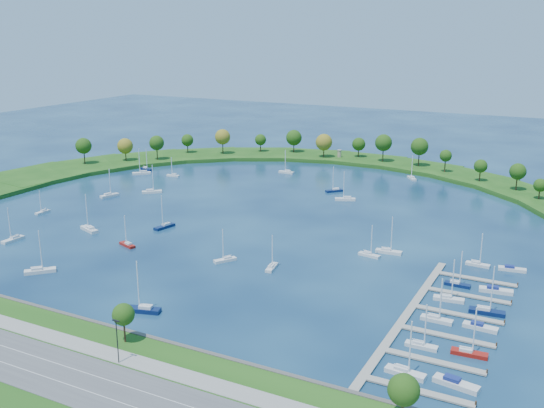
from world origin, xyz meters
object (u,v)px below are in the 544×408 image
at_px(moored_boat_20, 369,254).
at_px(moored_boat_9, 40,270).
at_px(moored_boat_4, 345,198).
at_px(moored_boat_13, 142,172).
at_px(moored_boat_8, 286,172).
at_px(dock_system, 435,321).
at_px(docked_boat_0, 405,371).
at_px(moored_boat_14, 272,266).
at_px(moored_boat_15, 412,178).
at_px(moored_boat_2, 389,251).
at_px(moored_boat_12, 13,239).
at_px(docked_boat_8, 457,283).
at_px(moored_boat_3, 334,190).
at_px(moored_boat_18, 152,191).
at_px(docked_boat_5, 480,327).
at_px(docked_boat_10, 478,263).
at_px(docked_boat_1, 456,383).
at_px(moored_boat_0, 43,211).
at_px(moored_boat_11, 225,259).
at_px(moored_boat_10, 127,244).
at_px(moored_boat_21, 143,308).
at_px(docked_boat_2, 421,344).
at_px(moored_boat_1, 146,168).
at_px(docked_boat_9, 496,290).
at_px(moored_boat_5, 89,228).
at_px(docked_boat_6, 449,298).
at_px(docked_boat_11, 512,269).
at_px(docked_boat_4, 437,318).
at_px(docked_boat_3, 469,352).
at_px(moored_boat_6, 165,226).
at_px(harbor_tower, 339,153).
at_px(moored_boat_16, 109,195).
at_px(moored_boat_19, 173,175).

bearing_deg(moored_boat_20, moored_boat_9, -135.28).
height_order(moored_boat_4, moored_boat_13, moored_boat_13).
height_order(moored_boat_8, moored_boat_20, moored_boat_8).
relative_size(dock_system, docked_boat_0, 6.40).
xyz_separation_m(dock_system, moored_boat_14, (-53.05, 13.29, 0.52)).
relative_size(moored_boat_15, moored_boat_20, 1.10).
distance_m(moored_boat_2, moored_boat_4, 65.73).
relative_size(moored_boat_12, docked_boat_8, 1.14).
distance_m(moored_boat_3, moored_boat_18, 82.14).
relative_size(docked_boat_5, docked_boat_10, 0.79).
distance_m(moored_boat_15, docked_boat_5, 158.88).
bearing_deg(docked_boat_1, moored_boat_13, 154.51).
relative_size(moored_boat_0, moored_boat_14, 0.87).
height_order(moored_boat_11, moored_boat_13, moored_boat_13).
bearing_deg(moored_boat_0, moored_boat_13, -170.86).
relative_size(moored_boat_10, moored_boat_13, 0.79).
distance_m(moored_boat_18, moored_boat_21, 123.63).
xyz_separation_m(docked_boat_2, docked_boat_8, (0.00, 40.37, -0.01)).
height_order(docked_boat_2, docked_boat_8, docked_boat_2).
distance_m(dock_system, moored_boat_4, 115.80).
height_order(moored_boat_1, docked_boat_9, moored_boat_1).
height_order(moored_boat_5, docked_boat_0, moored_boat_5).
bearing_deg(moored_boat_4, docked_boat_6, 102.93).
height_order(moored_boat_18, docked_boat_5, moored_boat_18).
bearing_deg(moored_boat_15, moored_boat_5, 114.20).
bearing_deg(dock_system, moored_boat_10, 175.06).
relative_size(moored_boat_12, docked_boat_6, 1.02).
distance_m(moored_boat_10, docked_boat_6, 106.42).
xyz_separation_m(moored_boat_21, docked_boat_5, (79.64, 30.43, -0.34)).
relative_size(moored_boat_21, docked_boat_11, 1.70).
xyz_separation_m(moored_boat_12, docked_boat_2, (145.02, -9.45, -0.03)).
height_order(docked_boat_4, docked_boat_9, docked_boat_4).
bearing_deg(moored_boat_0, moored_boat_21, 62.42).
bearing_deg(docked_boat_6, moored_boat_3, 119.70).
distance_m(moored_boat_3, docked_boat_2, 143.15).
relative_size(moored_boat_9, docked_boat_9, 1.43).
distance_m(docked_boat_1, docked_boat_3, 14.25).
bearing_deg(moored_boat_6, harbor_tower, -172.70).
relative_size(moored_boat_0, moored_boat_5, 0.68).
xyz_separation_m(docked_boat_5, docked_boat_8, (-10.44, 24.53, 0.24)).
height_order(moored_boat_1, docked_boat_1, moored_boat_1).
bearing_deg(docked_boat_4, docked_boat_3, -51.13).
bearing_deg(moored_boat_20, docked_boat_11, 20.17).
xyz_separation_m(moored_boat_2, moored_boat_16, (-130.22, 13.02, -0.01)).
height_order(moored_boat_8, moored_boat_13, moored_boat_13).
xyz_separation_m(docked_boat_1, docked_boat_11, (1.92, 72.76, -0.10)).
distance_m(moored_boat_2, moored_boat_16, 130.87).
bearing_deg(moored_boat_9, moored_boat_19, 61.86).
bearing_deg(moored_boat_14, moored_boat_1, 42.90).
relative_size(moored_boat_2, moored_boat_19, 1.28).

